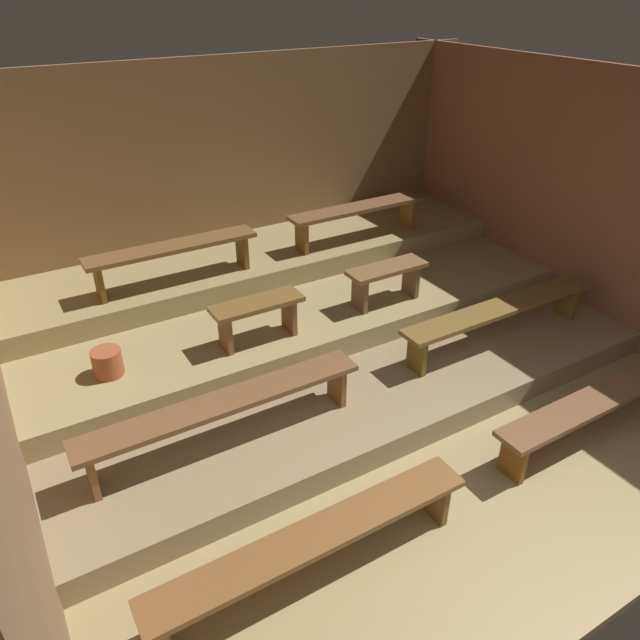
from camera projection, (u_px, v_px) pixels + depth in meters
name	position (u px, v px, depth m)	size (l,w,h in m)	color
ground	(349.00, 384.00, 5.92)	(6.61, 5.87, 0.08)	#998255
wall_back	(234.00, 178.00, 7.12)	(6.61, 0.06, 2.73)	brown
wall_right	(577.00, 197.00, 6.51)	(0.06, 5.87, 2.73)	brown
platform_lower	(314.00, 338.00, 6.36)	(5.81, 3.67, 0.23)	#8E7857
platform_middle	(286.00, 296.00, 6.70)	(5.81, 2.45, 0.23)	#9F8B5C
platform_upper	(262.00, 258.00, 7.02)	(5.81, 1.27, 0.23)	#9A8556
bench_floor_left	(315.00, 542.00, 3.81)	(2.28, 0.30, 0.41)	brown
bench_floor_right	(602.00, 401.00, 5.06)	(2.28, 0.30, 0.41)	brown
bench_lower_left	(224.00, 407.00, 4.62)	(2.31, 0.30, 0.41)	brown
bench_lower_right	(500.00, 311.00, 5.93)	(2.31, 0.30, 0.41)	brown
bench_middle_left	(257.00, 312.00, 5.53)	(0.87, 0.30, 0.41)	brown
bench_middle_right	(387.00, 276.00, 6.18)	(0.87, 0.30, 0.41)	brown
bench_upper_left	(173.00, 252.00, 6.07)	(1.76, 0.30, 0.41)	brown
bench_upper_right	(358.00, 212.00, 7.07)	(1.76, 0.30, 0.41)	brown
pail_middle	(107.00, 362.00, 5.14)	(0.26, 0.26, 0.24)	#9E4C2D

